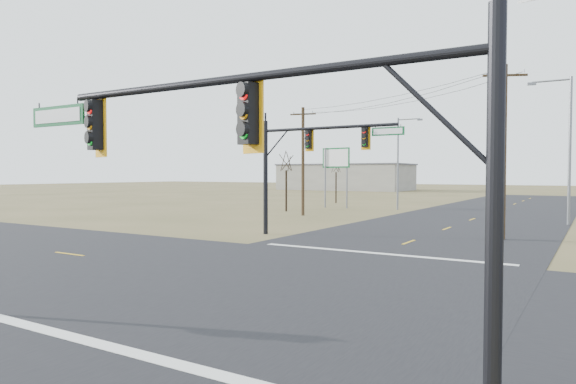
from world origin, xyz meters
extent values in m
plane|color=brown|center=(0.00, 0.00, 0.00)|extent=(320.00, 320.00, 0.00)
cube|color=black|center=(0.00, 0.00, 0.01)|extent=(160.00, 14.00, 0.02)
cube|color=black|center=(0.00, 0.00, 0.01)|extent=(14.00, 160.00, 0.02)
cube|color=silver|center=(0.00, -7.50, 0.03)|extent=(12.00, 0.40, 0.01)
cube|color=silver|center=(0.00, 7.50, 0.03)|extent=(12.00, 0.40, 0.01)
cylinder|color=black|center=(7.50, -7.50, 2.98)|extent=(0.24, 0.24, 5.97)
cylinder|color=black|center=(3.24, -7.50, 5.37)|extent=(8.52, 0.15, 0.15)
cube|color=#0B5024|center=(-1.80, -7.50, 5.02)|extent=(1.80, 0.05, 0.45)
cylinder|color=black|center=(-8.74, 11.27, 3.45)|extent=(0.28, 0.28, 6.89)
cylinder|color=black|center=(-4.56, 11.27, 6.29)|extent=(8.37, 0.18, 0.18)
cube|color=#0B5024|center=(-0.94, 11.27, 5.94)|extent=(1.80, 0.05, 0.45)
cylinder|color=#41301C|center=(4.10, 15.91, 4.87)|extent=(0.28, 0.28, 9.74)
cube|color=#41301C|center=(4.10, 15.91, 9.14)|extent=(2.22, 1.09, 0.12)
cylinder|color=#41301C|center=(-13.66, 24.50, 4.75)|extent=(0.27, 0.27, 9.50)
cube|color=#41301C|center=(-13.66, 24.50, 8.90)|extent=(2.29, 0.66, 0.12)
cylinder|color=slate|center=(-16.81, 34.91, 3.23)|extent=(0.17, 0.17, 6.45)
cylinder|color=slate|center=(-14.23, 34.91, 3.23)|extent=(0.17, 0.17, 6.45)
cube|color=#0B5024|center=(-15.52, 34.91, 5.38)|extent=(3.42, 0.57, 2.15)
cylinder|color=slate|center=(6.82, 27.12, 5.31)|extent=(0.21, 0.21, 10.61)
cylinder|color=slate|center=(5.54, 27.12, 10.41)|extent=(2.55, 0.13, 0.13)
cube|color=slate|center=(4.27, 27.12, 10.31)|extent=(0.64, 0.42, 0.19)
cylinder|color=slate|center=(-8.89, 35.62, 4.67)|extent=(0.19, 0.19, 9.33)
cylinder|color=slate|center=(-7.77, 35.62, 9.13)|extent=(2.24, 0.11, 0.11)
cube|color=slate|center=(-6.65, 35.62, 9.03)|extent=(0.56, 0.37, 0.17)
cylinder|color=black|center=(-17.46, 27.88, 2.00)|extent=(0.20, 0.20, 4.00)
cylinder|color=black|center=(-19.50, 43.13, 1.94)|extent=(0.18, 0.18, 3.88)
cube|color=#9A9688|center=(-40.00, 90.00, 2.75)|extent=(28.00, 14.00, 5.50)
camera|label=1|loc=(8.68, -14.73, 3.72)|focal=32.00mm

